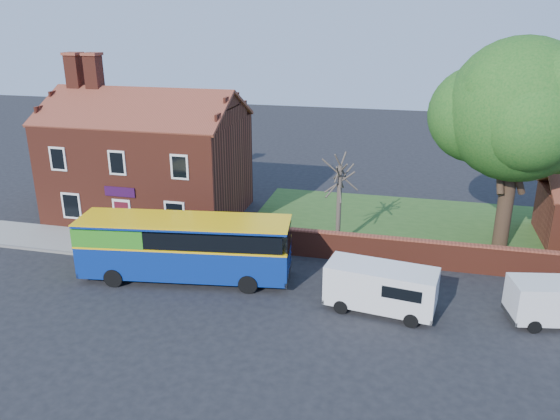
# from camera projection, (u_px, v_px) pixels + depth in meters

# --- Properties ---
(ground) EXTENTS (120.00, 120.00, 0.00)m
(ground) POSITION_uv_depth(u_px,v_px,m) (180.00, 306.00, 25.59)
(ground) COLOR black
(ground) RESTS_ON ground
(pavement) EXTENTS (18.00, 3.50, 0.12)m
(pavement) POSITION_uv_depth(u_px,v_px,m) (110.00, 244.00, 32.39)
(pavement) COLOR gray
(pavement) RESTS_ON ground
(kerb) EXTENTS (18.00, 0.15, 0.14)m
(kerb) POSITION_uv_depth(u_px,v_px,m) (94.00, 256.00, 30.79)
(kerb) COLOR slate
(kerb) RESTS_ON ground
(grass_strip) EXTENTS (26.00, 12.00, 0.04)m
(grass_strip) POSITION_uv_depth(u_px,v_px,m) (454.00, 230.00, 34.58)
(grass_strip) COLOR #426B28
(grass_strip) RESTS_ON ground
(shop_building) EXTENTS (12.30, 8.13, 10.50)m
(shop_building) POSITION_uv_depth(u_px,v_px,m) (149.00, 165.00, 36.53)
(shop_building) COLOR maroon
(shop_building) RESTS_ON ground
(boundary_wall) EXTENTS (22.00, 0.38, 1.60)m
(boundary_wall) POSITION_uv_depth(u_px,v_px,m) (461.00, 257.00, 28.83)
(boundary_wall) COLOR maroon
(boundary_wall) RESTS_ON ground
(bus) EXTENTS (10.96, 4.16, 3.25)m
(bus) POSITION_uv_depth(u_px,v_px,m) (178.00, 245.00, 27.74)
(bus) COLOR navy
(bus) RESTS_ON ground
(van_near) EXTENTS (5.19, 2.66, 2.18)m
(van_near) POSITION_uv_depth(u_px,v_px,m) (381.00, 287.00, 24.85)
(van_near) COLOR white
(van_near) RESTS_ON ground
(large_tree) EXTENTS (9.81, 7.76, 11.97)m
(large_tree) POSITION_uv_depth(u_px,v_px,m) (520.00, 114.00, 29.54)
(large_tree) COLOR black
(large_tree) RESTS_ON ground
(bare_tree) EXTENTS (2.00, 2.38, 5.34)m
(bare_tree) POSITION_uv_depth(u_px,v_px,m) (339.00, 202.00, 31.44)
(bare_tree) COLOR #4C4238
(bare_tree) RESTS_ON ground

